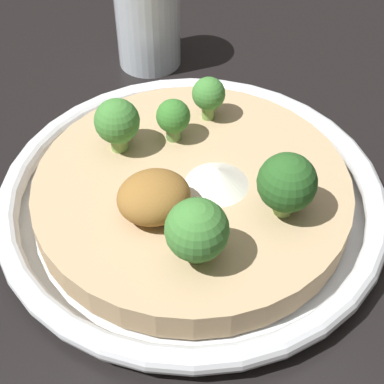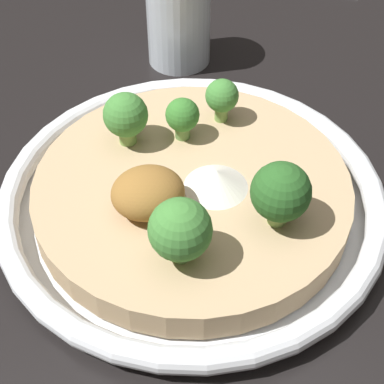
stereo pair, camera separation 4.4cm
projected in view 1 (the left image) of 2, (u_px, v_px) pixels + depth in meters
name	position (u px, v px, depth m)	size (l,w,h in m)	color
ground_plane	(192.00, 209.00, 0.46)	(6.00, 6.00, 0.00)	black
risotto_bowl	(192.00, 195.00, 0.45)	(0.29, 0.29, 0.03)	silver
cheese_sprinkle	(217.00, 176.00, 0.43)	(0.05, 0.05, 0.02)	white
crispy_onion_garnish	(154.00, 197.00, 0.40)	(0.05, 0.05, 0.03)	olive
broccoli_front_right	(287.00, 183.00, 0.39)	(0.04, 0.04, 0.05)	#84A856
broccoli_front_left	(197.00, 231.00, 0.36)	(0.04, 0.04, 0.05)	#668E47
broccoli_back_left	(117.00, 122.00, 0.44)	(0.03, 0.03, 0.04)	#759E4C
broccoli_back_right	(173.00, 118.00, 0.45)	(0.03, 0.03, 0.04)	#668E47
broccoli_back	(209.00, 95.00, 0.47)	(0.03, 0.03, 0.04)	#759E4C
drinking_glass	(148.00, 19.00, 0.57)	(0.06, 0.06, 0.10)	silver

